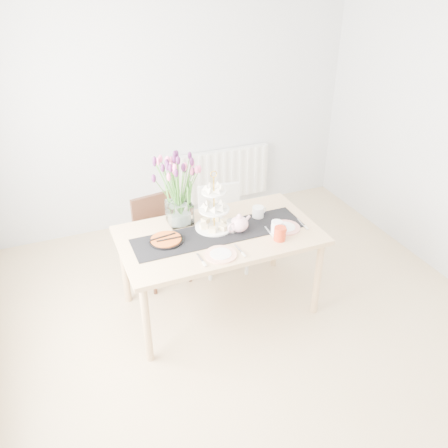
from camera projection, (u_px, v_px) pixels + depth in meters
name	position (u px, v px, depth m)	size (l,w,h in m)	color
room_shell	(272.00, 197.00, 3.16)	(4.50, 4.50, 4.50)	tan
radiator	(219.00, 175.00, 5.50)	(1.20, 0.08, 0.60)	white
dining_table	(219.00, 241.00, 3.85)	(1.60, 0.90, 0.75)	tan
chair_brown	(158.00, 233.00, 4.37)	(0.46, 0.46, 0.80)	#341C12
chair_white	(222.00, 222.00, 4.53)	(0.45, 0.45, 0.81)	silver
table_runner	(219.00, 233.00, 3.81)	(1.40, 0.35, 0.01)	black
tulip_vase	(178.00, 181.00, 3.77)	(0.69, 0.69, 0.60)	silver
cake_stand	(214.00, 214.00, 3.81)	(0.31, 0.31, 0.46)	gold
teapot	(239.00, 224.00, 3.79)	(0.23, 0.19, 0.15)	white
cream_jug	(258.00, 212.00, 4.01)	(0.10, 0.10, 0.10)	white
tart_tin	(166.00, 240.00, 3.69)	(0.27, 0.27, 0.03)	black
mug_grey	(232.00, 226.00, 3.81)	(0.09, 0.09, 0.10)	gray
mug_white	(277.00, 227.00, 3.79)	(0.09, 0.09, 0.11)	white
mug_orange	(280.00, 234.00, 3.70)	(0.09, 0.09, 0.11)	red
plate_left	(221.00, 255.00, 3.54)	(0.24, 0.24, 0.01)	white
plate_right	(285.00, 228.00, 3.88)	(0.24, 0.24, 0.01)	white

